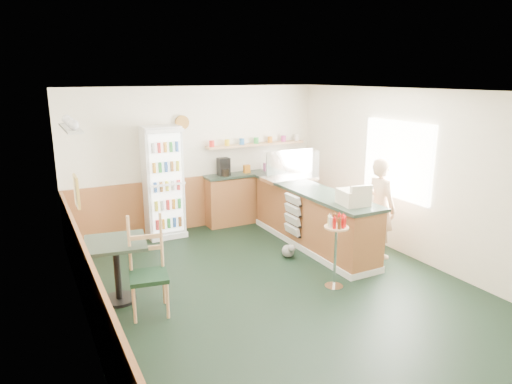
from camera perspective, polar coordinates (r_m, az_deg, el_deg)
ground at (r=6.61m, az=2.36°, el=-11.54°), size 6.00×6.00×0.00m
room_envelope at (r=6.63m, az=-2.36°, el=2.49°), size 5.04×6.02×2.72m
service_counter at (r=7.96m, az=7.00°, el=-3.50°), size 0.68×3.01×1.01m
back_counter at (r=9.28m, az=0.17°, el=-0.25°), size 2.24×0.42×1.69m
drinks_fridge at (r=8.41m, az=-11.52°, el=1.19°), size 0.67×0.55×2.03m
display_case at (r=8.37m, az=4.24°, el=3.30°), size 0.98×0.51×0.56m
cash_register at (r=6.97m, az=12.05°, el=-0.63°), size 0.44×0.46×0.22m
shopkeeper at (r=7.61m, az=15.28°, el=-1.92°), size 0.39×0.55×1.64m
condiment_stand at (r=6.37m, az=9.97°, el=-5.77°), size 0.33×0.33×1.04m
newspaper_rack at (r=7.78m, az=4.60°, el=-2.91°), size 0.09×0.44×0.71m
cafe_table at (r=6.20m, az=-17.05°, el=-8.05°), size 0.87×0.87×0.84m
cafe_chair at (r=5.87m, az=-13.60°, el=-8.55°), size 0.53×0.53×1.23m
dog_doorstop at (r=7.51m, az=4.10°, el=-7.32°), size 0.21×0.27×0.25m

